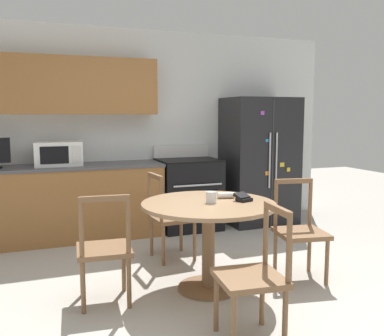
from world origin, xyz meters
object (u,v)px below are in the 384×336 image
(oven_range, at_px, (188,193))
(dining_chair_right, at_px, (300,232))
(refrigerator, at_px, (259,161))
(microwave, at_px, (58,154))
(dining_chair_left, at_px, (104,250))
(wallet, at_px, (243,198))
(candle_glass, at_px, (211,198))
(dining_chair_near, at_px, (254,277))
(dining_chair_far, at_px, (170,218))

(oven_range, bearing_deg, dining_chair_right, -79.97)
(refrigerator, relative_size, dining_chair_right, 1.91)
(oven_range, distance_m, microwave, 1.72)
(dining_chair_right, distance_m, dining_chair_left, 1.76)
(microwave, height_order, dining_chair_left, microwave)
(wallet, bearing_deg, candle_glass, 174.81)
(dining_chair_near, relative_size, candle_glass, 9.58)
(dining_chair_near, bearing_deg, refrigerator, -24.19)
(candle_glass, bearing_deg, refrigerator, 51.41)
(oven_range, height_order, candle_glass, oven_range)
(dining_chair_left, distance_m, candle_glass, 0.97)
(dining_chair_near, relative_size, dining_chair_far, 1.00)
(oven_range, distance_m, wallet, 2.03)
(dining_chair_near, relative_size, wallet, 5.72)
(dining_chair_right, distance_m, dining_chair_far, 1.33)
(refrigerator, relative_size, dining_chair_near, 1.91)
(dining_chair_far, bearing_deg, dining_chair_right, 40.78)
(refrigerator, height_order, dining_chair_near, refrigerator)
(microwave, xyz_separation_m, dining_chair_left, (0.22, -1.94, -0.61))
(wallet, bearing_deg, dining_chair_right, -1.21)
(refrigerator, bearing_deg, wallet, -122.66)
(dining_chair_left, relative_size, candle_glass, 9.58)
(oven_range, height_order, microwave, microwave)
(microwave, bearing_deg, refrigerator, -1.14)
(dining_chair_far, distance_m, wallet, 1.05)
(oven_range, xyz_separation_m, wallet, (-0.22, -1.99, 0.32))
(oven_range, xyz_separation_m, dining_chair_left, (-1.40, -1.91, -0.03))
(dining_chair_left, height_order, dining_chair_far, same)
(dining_chair_right, distance_m, candle_glass, 0.94)
(oven_range, relative_size, candle_glass, 11.47)
(oven_range, bearing_deg, refrigerator, -1.73)
(dining_chair_far, bearing_deg, microwave, -141.50)
(microwave, distance_m, dining_chair_near, 3.09)
(oven_range, distance_m, dining_chair_far, 1.23)
(dining_chair_left, relative_size, wallet, 5.72)
(candle_glass, bearing_deg, dining_chair_right, -2.53)
(dining_chair_near, bearing_deg, wallet, -16.79)
(dining_chair_right, bearing_deg, candle_glass, 7.45)
(dining_chair_near, height_order, dining_chair_right, same)
(refrigerator, relative_size, dining_chair_left, 1.91)
(dining_chair_left, xyz_separation_m, wallet, (1.18, -0.07, 0.35))
(oven_range, relative_size, wallet, 6.85)
(oven_range, relative_size, dining_chair_far, 1.20)
(oven_range, relative_size, dining_chair_right, 1.20)
(dining_chair_right, height_order, wallet, dining_chair_right)
(oven_range, xyz_separation_m, dining_chair_far, (-0.59, -1.07, -0.03))
(wallet, bearing_deg, refrigerator, 57.34)
(dining_chair_right, bearing_deg, oven_range, -69.99)
(dining_chair_left, bearing_deg, wallet, 1.07)
(dining_chair_far, bearing_deg, refrigerator, 117.88)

